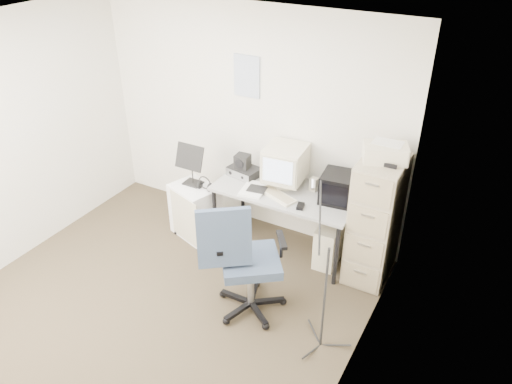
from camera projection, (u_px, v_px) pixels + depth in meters
The scene contains 22 objects.
floor at pixel (157, 309), 4.71m from camera, with size 3.60×3.60×0.01m, color #403323.
ceiling at pixel (120, 40), 3.43m from camera, with size 3.60×3.60×0.01m, color white.
wall_back at pixel (249, 121), 5.43m from camera, with size 3.60×0.02×2.50m, color silver.
wall_right at pixel (351, 263), 3.32m from camera, with size 0.02×3.60×2.50m, color silver.
wall_calendar at pixel (247, 76), 5.17m from camera, with size 0.30×0.02×0.44m, color white.
filing_cabinet at pixel (375, 220), 4.83m from camera, with size 0.40×0.60×1.30m, color gray.
printer at pixel (385, 153), 4.47m from camera, with size 0.39×0.27×0.15m, color beige.
desk at pixel (285, 220), 5.35m from camera, with size 1.50×0.70×0.73m, color #989894.
crt_monitor at pixel (285, 166), 5.16m from camera, with size 0.40×0.42×0.44m, color beige.
crt_tv at pixel (338, 187), 4.93m from camera, with size 0.32×0.34×0.29m, color black.
desk_speaker at pixel (314, 184), 5.14m from camera, with size 0.08×0.08×0.14m, color beige.
keyboard at pixel (277, 196), 5.06m from camera, with size 0.43×0.15×0.02m, color beige.
mouse at pixel (300, 206), 4.87m from camera, with size 0.07×0.11×0.03m, color black.
radio_receiver at pixel (244, 171), 5.43m from camera, with size 0.33×0.24×0.09m, color black.
radio_speaker at pixel (243, 161), 5.37m from camera, with size 0.15×0.14×0.15m, color black.
papers at pixel (254, 189), 5.17m from camera, with size 0.24×0.32×0.02m, color white.
pc_tower at pixel (330, 242), 5.24m from camera, with size 0.22×0.49×0.45m, color beige.
office_chair at pixel (251, 260), 4.43m from camera, with size 0.66×0.66×1.15m, color #425671.
side_cart at pixel (195, 210), 5.62m from camera, with size 0.49×0.40×0.61m, color white.
music_stand at pixel (192, 164), 5.40m from camera, with size 0.33×0.18×0.49m, color black.
headphones at pixel (205, 185), 5.39m from camera, with size 0.17×0.17×0.03m, color black.
mic_stand at pixel (326, 284), 3.99m from camera, with size 0.02×0.02×1.36m, color black.
Camera 1 is at (2.51, -2.60, 3.35)m, focal length 35.00 mm.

